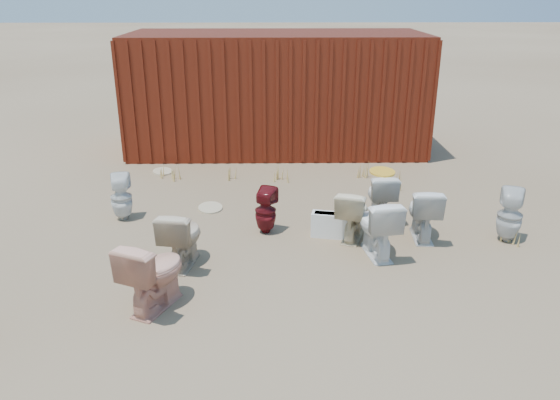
{
  "coord_description": "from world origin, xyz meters",
  "views": [
    {
      "loc": [
        -0.11,
        -6.32,
        3.26
      ],
      "look_at": [
        0.0,
        0.6,
        0.55
      ],
      "focal_mm": 35.0,
      "sensor_mm": 36.0,
      "label": 1
    }
  ],
  "objects_px": {
    "toilet_back_a": "(121,197)",
    "toilet_back_e": "(510,216)",
    "toilet_front_e": "(423,212)",
    "toilet_back_yellowlid": "(381,196)",
    "toilet_back_beige_right": "(353,214)",
    "toilet_front_pink": "(154,273)",
    "toilet_front_c": "(377,226)",
    "shipping_container": "(277,92)",
    "toilet_back_beige_left": "(182,237)",
    "toilet_front_maroon": "(266,211)",
    "loose_tank": "(330,225)"
  },
  "relations": [
    {
      "from": "toilet_back_yellowlid",
      "to": "toilet_back_beige_left",
      "type": "bearing_deg",
      "value": 26.87
    },
    {
      "from": "toilet_front_maroon",
      "to": "toilet_front_e",
      "type": "distance_m",
      "value": 2.17
    },
    {
      "from": "toilet_back_beige_left",
      "to": "toilet_back_yellowlid",
      "type": "xyz_separation_m",
      "value": [
        2.73,
        1.42,
        -0.01
      ]
    },
    {
      "from": "toilet_back_a",
      "to": "toilet_back_beige_right",
      "type": "distance_m",
      "value": 3.42
    },
    {
      "from": "toilet_front_e",
      "to": "toilet_back_yellowlid",
      "type": "relative_size",
      "value": 1.03
    },
    {
      "from": "toilet_front_pink",
      "to": "loose_tank",
      "type": "bearing_deg",
      "value": -114.99
    },
    {
      "from": "toilet_back_yellowlid",
      "to": "toilet_front_pink",
      "type": "bearing_deg",
      "value": 38.97
    },
    {
      "from": "toilet_back_beige_left",
      "to": "toilet_back_yellowlid",
      "type": "relative_size",
      "value": 1.04
    },
    {
      "from": "toilet_front_pink",
      "to": "toilet_back_beige_left",
      "type": "distance_m",
      "value": 0.97
    },
    {
      "from": "toilet_front_e",
      "to": "toilet_back_e",
      "type": "relative_size",
      "value": 1.02
    },
    {
      "from": "toilet_front_c",
      "to": "toilet_back_a",
      "type": "xyz_separation_m",
      "value": [
        -3.59,
        1.22,
        -0.05
      ]
    },
    {
      "from": "toilet_front_pink",
      "to": "toilet_back_beige_right",
      "type": "bearing_deg",
      "value": -119.66
    },
    {
      "from": "toilet_back_yellowlid",
      "to": "toilet_back_e",
      "type": "relative_size",
      "value": 0.98
    },
    {
      "from": "toilet_front_c",
      "to": "toilet_front_e",
      "type": "xyz_separation_m",
      "value": [
        0.72,
        0.5,
        -0.02
      ]
    },
    {
      "from": "toilet_front_pink",
      "to": "toilet_back_yellowlid",
      "type": "xyz_separation_m",
      "value": [
        2.88,
        2.38,
        -0.04
      ]
    },
    {
      "from": "toilet_back_a",
      "to": "toilet_back_beige_right",
      "type": "height_order",
      "value": "toilet_back_beige_right"
    },
    {
      "from": "shipping_container",
      "to": "toilet_front_pink",
      "type": "height_order",
      "value": "shipping_container"
    },
    {
      "from": "toilet_front_pink",
      "to": "toilet_front_c",
      "type": "distance_m",
      "value": 2.88
    },
    {
      "from": "toilet_back_beige_right",
      "to": "toilet_back_e",
      "type": "xyz_separation_m",
      "value": [
        2.11,
        -0.12,
        0.01
      ]
    },
    {
      "from": "toilet_back_beige_left",
      "to": "toilet_back_beige_right",
      "type": "relative_size",
      "value": 1.04
    },
    {
      "from": "toilet_front_e",
      "to": "toilet_back_beige_right",
      "type": "height_order",
      "value": "toilet_front_e"
    },
    {
      "from": "toilet_front_maroon",
      "to": "toilet_back_beige_right",
      "type": "distance_m",
      "value": 1.22
    },
    {
      "from": "toilet_front_e",
      "to": "toilet_back_beige_right",
      "type": "distance_m",
      "value": 0.96
    },
    {
      "from": "shipping_container",
      "to": "toilet_back_a",
      "type": "height_order",
      "value": "shipping_container"
    },
    {
      "from": "toilet_back_a",
      "to": "shipping_container",
      "type": "bearing_deg",
      "value": -130.43
    },
    {
      "from": "toilet_front_pink",
      "to": "toilet_front_e",
      "type": "bearing_deg",
      "value": -128.33
    },
    {
      "from": "shipping_container",
      "to": "toilet_back_yellowlid",
      "type": "bearing_deg",
      "value": -69.3
    },
    {
      "from": "toilet_front_pink",
      "to": "toilet_back_beige_left",
      "type": "xyz_separation_m",
      "value": [
        0.15,
        0.96,
        -0.03
      ]
    },
    {
      "from": "toilet_back_e",
      "to": "loose_tank",
      "type": "relative_size",
      "value": 1.49
    },
    {
      "from": "toilet_front_e",
      "to": "toilet_back_e",
      "type": "height_order",
      "value": "toilet_front_e"
    },
    {
      "from": "toilet_front_pink",
      "to": "toilet_back_beige_left",
      "type": "height_order",
      "value": "toilet_front_pink"
    },
    {
      "from": "toilet_front_c",
      "to": "toilet_front_maroon",
      "type": "relative_size",
      "value": 1.2
    },
    {
      "from": "toilet_front_e",
      "to": "toilet_back_a",
      "type": "relative_size",
      "value": 1.08
    },
    {
      "from": "toilet_back_e",
      "to": "shipping_container",
      "type": "bearing_deg",
      "value": -34.01
    },
    {
      "from": "toilet_front_e",
      "to": "toilet_back_a",
      "type": "distance_m",
      "value": 4.37
    },
    {
      "from": "toilet_front_maroon",
      "to": "toilet_back_beige_right",
      "type": "relative_size",
      "value": 0.91
    },
    {
      "from": "shipping_container",
      "to": "toilet_back_beige_left",
      "type": "xyz_separation_m",
      "value": [
        -1.23,
        -5.4,
        -0.82
      ]
    },
    {
      "from": "toilet_front_pink",
      "to": "toilet_front_maroon",
      "type": "distance_m",
      "value": 2.25
    },
    {
      "from": "toilet_back_a",
      "to": "loose_tank",
      "type": "height_order",
      "value": "toilet_back_a"
    },
    {
      "from": "toilet_front_c",
      "to": "toilet_back_e",
      "type": "height_order",
      "value": "toilet_front_c"
    },
    {
      "from": "toilet_back_yellowlid",
      "to": "loose_tank",
      "type": "distance_m",
      "value": 1.04
    },
    {
      "from": "toilet_back_a",
      "to": "toilet_back_e",
      "type": "xyz_separation_m",
      "value": [
        5.46,
        -0.83,
        0.02
      ]
    },
    {
      "from": "toilet_back_beige_left",
      "to": "loose_tank",
      "type": "bearing_deg",
      "value": -146.93
    },
    {
      "from": "toilet_back_a",
      "to": "toilet_back_e",
      "type": "relative_size",
      "value": 0.94
    },
    {
      "from": "toilet_back_e",
      "to": "loose_tank",
      "type": "xyz_separation_m",
      "value": [
        -2.43,
        0.17,
        -0.2
      ]
    },
    {
      "from": "shipping_container",
      "to": "toilet_back_beige_left",
      "type": "distance_m",
      "value": 5.6
    },
    {
      "from": "toilet_front_pink",
      "to": "toilet_back_a",
      "type": "bearing_deg",
      "value": -43.55
    },
    {
      "from": "toilet_back_yellowlid",
      "to": "toilet_front_e",
      "type": "bearing_deg",
      "value": 123.77
    },
    {
      "from": "toilet_front_c",
      "to": "toilet_back_beige_left",
      "type": "xyz_separation_m",
      "value": [
        -2.47,
        -0.25,
        -0.02
      ]
    },
    {
      "from": "toilet_front_pink",
      "to": "toilet_back_yellowlid",
      "type": "distance_m",
      "value": 3.74
    }
  ]
}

